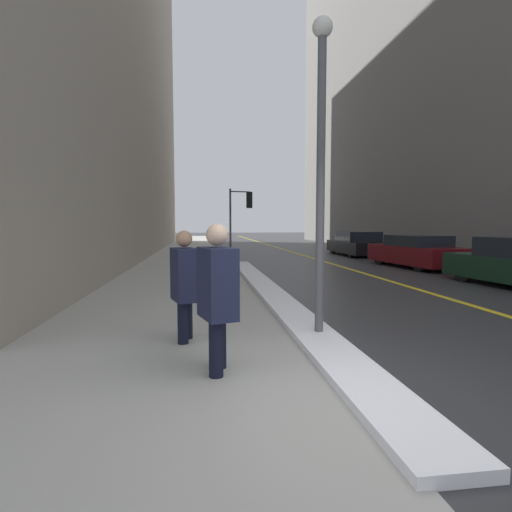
{
  "coord_description": "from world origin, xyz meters",
  "views": [
    {
      "loc": [
        -1.4,
        -3.29,
        1.63
      ],
      "look_at": [
        -0.4,
        4.0,
        1.05
      ],
      "focal_mm": 28.0,
      "sensor_mm": 36.0,
      "label": 1
    }
  ],
  "objects": [
    {
      "name": "lamp_post",
      "position": [
        0.26,
        2.16,
        2.69
      ],
      "size": [
        0.28,
        0.28,
        4.44
      ],
      "color": "#515156",
      "rests_on": "ground"
    },
    {
      "name": "traffic_light_near",
      "position": [
        0.89,
        19.0,
        2.61
      ],
      "size": [
        1.3,
        0.46,
        3.61
      ],
      "rotation": [
        0.0,
        0.0,
        0.17
      ],
      "color": "#515156",
      "rests_on": "ground"
    },
    {
      "name": "ground_plane",
      "position": [
        0.0,
        0.0,
        0.0
      ],
      "size": [
        160.0,
        160.0,
        0.0
      ],
      "primitive_type": "plane",
      "color": "#2D2D30"
    },
    {
      "name": "pedestrian_in_glasses",
      "position": [
        -1.24,
        1.01,
        0.91
      ],
      "size": [
        0.45,
        0.77,
        1.64
      ],
      "rotation": [
        0.0,
        0.0,
        -1.29
      ],
      "color": "black",
      "rests_on": "ground"
    },
    {
      "name": "snow_bank_curb",
      "position": [
        0.19,
        6.01,
        0.05
      ],
      "size": [
        0.63,
        14.31,
        0.1
      ],
      "color": "white",
      "rests_on": "ground"
    },
    {
      "name": "sidewalk_slab",
      "position": [
        -2.0,
        15.0,
        0.01
      ],
      "size": [
        4.0,
        80.0,
        0.01
      ],
      "color": "#9E9B93",
      "rests_on": "ground"
    },
    {
      "name": "parked_car_maroon",
      "position": [
        6.75,
        10.98,
        0.59
      ],
      "size": [
        2.13,
        4.33,
        1.23
      ],
      "rotation": [
        0.0,
        0.0,
        1.67
      ],
      "color": "#600F14",
      "rests_on": "ground"
    },
    {
      "name": "building_facade_right",
      "position": [
        13.0,
        22.0,
        13.91
      ],
      "size": [
        6.0,
        36.0,
        27.83
      ],
      "color": "slate",
      "rests_on": "ground"
    },
    {
      "name": "parked_car_black",
      "position": [
        6.85,
        17.08,
        0.59
      ],
      "size": [
        1.93,
        4.64,
        1.26
      ],
      "rotation": [
        0.0,
        0.0,
        1.56
      ],
      "color": "black",
      "rests_on": "ground"
    },
    {
      "name": "pedestrian_with_shoulder_bag",
      "position": [
        -1.64,
        2.26,
        0.86
      ],
      "size": [
        0.42,
        0.74,
        1.55
      ],
      "rotation": [
        0.0,
        0.0,
        -1.29
      ],
      "color": "black",
      "rests_on": "ground"
    },
    {
      "name": "road_centre_stripe",
      "position": [
        4.0,
        15.0,
        0.0
      ],
      "size": [
        0.16,
        80.0,
        0.0
      ],
      "color": "gold",
      "rests_on": "ground"
    }
  ]
}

